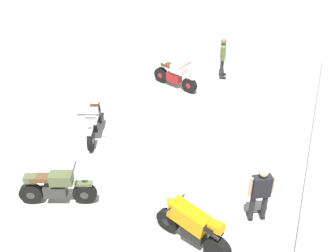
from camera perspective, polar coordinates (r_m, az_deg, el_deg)
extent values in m
plane|color=#ADAAA3|center=(13.25, -0.08, -0.13)|extent=(40.00, 40.00, 0.00)
cube|color=gray|center=(12.64, 19.86, -3.99)|extent=(14.00, 0.30, 0.15)
cylinder|color=black|center=(15.11, 3.04, 5.77)|extent=(0.34, 0.62, 0.60)
cylinder|color=black|center=(15.84, -0.95, 7.22)|extent=(0.34, 0.62, 0.60)
cylinder|color=maroon|center=(15.11, 3.04, 5.77)|extent=(0.24, 0.26, 0.21)
cylinder|color=maroon|center=(15.84, -0.95, 7.22)|extent=(0.24, 0.26, 0.21)
cube|color=maroon|center=(15.45, 0.86, 6.90)|extent=(0.44, 0.62, 0.32)
cube|color=white|center=(15.16, 1.47, 8.03)|extent=(0.48, 0.63, 0.30)
cube|color=white|center=(14.96, 3.07, 6.88)|extent=(0.29, 0.47, 0.08)
cube|color=#4C331E|center=(15.40, 0.13, 8.56)|extent=(0.43, 0.65, 0.12)
cube|color=white|center=(15.58, -0.75, 8.78)|extent=(0.31, 0.37, 0.18)
cylinder|color=maroon|center=(15.81, 0.08, 7.37)|extent=(0.27, 0.56, 0.16)
cylinder|color=maroon|center=(14.87, 2.51, 8.54)|extent=(0.68, 0.25, 0.04)
sphere|color=silver|center=(14.85, 3.18, 7.61)|extent=(0.16, 0.16, 0.16)
cylinder|color=black|center=(12.31, -10.82, -2.01)|extent=(0.64, 0.34, 0.64)
cylinder|color=black|center=(13.49, -9.88, 1.61)|extent=(0.64, 0.34, 0.64)
cylinder|color=black|center=(12.31, -10.82, -2.01)|extent=(0.26, 0.21, 0.22)
cylinder|color=black|center=(13.49, -9.88, 1.61)|extent=(0.26, 0.21, 0.22)
cube|color=black|center=(12.88, -10.34, 0.38)|extent=(0.62, 0.46, 0.32)
cube|color=silver|center=(12.50, -10.66, 1.40)|extent=(0.64, 0.50, 0.30)
cube|color=silver|center=(12.11, -11.00, -0.67)|extent=(0.47, 0.31, 0.08)
cube|color=#382314|center=(12.87, -10.37, 2.55)|extent=(0.65, 0.46, 0.12)
cube|color=silver|center=(13.13, -10.17, 3.16)|extent=(0.38, 0.32, 0.18)
cylinder|color=black|center=(13.21, -9.34, 1.16)|extent=(0.56, 0.30, 0.16)
cylinder|color=black|center=(12.10, -11.02, 1.55)|extent=(0.28, 0.67, 0.04)
sphere|color=silver|center=(12.02, -11.08, 0.18)|extent=(0.16, 0.16, 0.16)
cylinder|color=black|center=(9.74, 0.04, -13.13)|extent=(0.33, 0.62, 0.60)
cylinder|color=black|center=(9.26, 6.94, -16.81)|extent=(0.39, 0.64, 0.60)
cylinder|color=black|center=(9.74, 0.04, -13.13)|extent=(0.23, 0.25, 0.21)
cylinder|color=black|center=(9.26, 6.94, -16.81)|extent=(0.23, 0.25, 0.21)
cube|color=black|center=(9.38, 3.65, -14.68)|extent=(0.43, 0.62, 0.32)
cube|color=orange|center=(9.14, 2.95, -12.61)|extent=(0.64, 1.05, 0.57)
cone|color=orange|center=(9.25, 0.31, -10.54)|extent=(0.43, 0.44, 0.39)
cube|color=black|center=(8.95, 5.11, -13.41)|extent=(0.43, 0.65, 0.12)
cube|color=orange|center=(8.79, 6.81, -13.91)|extent=(0.31, 0.40, 0.23)
cylinder|color=black|center=(8.98, 6.74, -14.23)|extent=(0.20, 0.40, 0.17)
cylinder|color=black|center=(8.89, 6.17, -14.85)|extent=(0.20, 0.40, 0.17)
cylinder|color=black|center=(9.17, 1.02, -10.83)|extent=(0.68, 0.24, 0.04)
sphere|color=silver|center=(9.32, -0.08, -10.55)|extent=(0.16, 0.16, 0.16)
cylinder|color=black|center=(10.59, -11.63, -9.26)|extent=(0.36, 0.62, 0.60)
cylinder|color=black|center=(10.93, -18.67, -8.99)|extent=(0.36, 0.62, 0.60)
cylinder|color=#333333|center=(10.59, -11.63, -9.26)|extent=(0.24, 0.26, 0.21)
cylinder|color=#333333|center=(10.93, -18.67, -8.99)|extent=(0.24, 0.26, 0.21)
cube|color=#333333|center=(10.69, -15.55, -8.74)|extent=(0.46, 0.62, 0.32)
cube|color=#515B38|center=(10.38, -14.81, -7.15)|extent=(0.50, 0.64, 0.30)
cube|color=#515B38|center=(10.37, -11.84, -7.93)|extent=(0.31, 0.47, 0.08)
cube|color=brown|center=(10.49, -17.22, -6.99)|extent=(0.46, 0.65, 0.12)
cube|color=#515B38|center=(10.59, -18.77, -7.02)|extent=(0.32, 0.38, 0.18)
cylinder|color=#333333|center=(10.95, -17.35, -8.25)|extent=(0.30, 0.56, 0.16)
cylinder|color=#333333|center=(10.14, -13.20, -6.13)|extent=(0.67, 0.28, 0.04)
sphere|color=silver|center=(10.22, -11.84, -7.02)|extent=(0.16, 0.16, 0.16)
cylinder|color=#262628|center=(10.19, 13.37, -10.94)|extent=(0.18, 0.18, 0.78)
cube|color=black|center=(10.47, 13.01, -12.08)|extent=(0.28, 0.21, 0.08)
cylinder|color=#262628|center=(10.09, 11.69, -11.19)|extent=(0.18, 0.18, 0.78)
cube|color=black|center=(10.38, 11.36, -12.33)|extent=(0.28, 0.21, 0.08)
cube|color=black|center=(9.69, 13.02, -8.26)|extent=(0.41, 0.49, 0.55)
cylinder|color=#D8AD8C|center=(9.77, 14.51, -7.98)|extent=(0.12, 0.12, 0.52)
cylinder|color=#D8AD8C|center=(9.59, 11.53, -8.38)|extent=(0.12, 0.12, 0.52)
sphere|color=#D8AD8C|center=(9.42, 13.34, -6.39)|extent=(0.21, 0.21, 0.21)
cylinder|color=#262628|center=(16.16, 7.57, 7.88)|extent=(0.16, 0.16, 0.79)
cube|color=black|center=(16.32, 7.69, 6.74)|extent=(0.16, 0.28, 0.08)
cylinder|color=#262628|center=(16.45, 7.58, 8.36)|extent=(0.16, 0.16, 0.79)
cube|color=black|center=(16.60, 7.70, 7.23)|extent=(0.16, 0.28, 0.08)
cube|color=#4C7F4C|center=(16.02, 7.76, 10.30)|extent=(0.49, 0.32, 0.56)
cylinder|color=brown|center=(15.77, 7.75, 9.97)|extent=(0.11, 0.11, 0.53)
cylinder|color=brown|center=(16.26, 7.77, 10.73)|extent=(0.11, 0.11, 0.53)
sphere|color=brown|center=(15.86, 7.87, 11.69)|extent=(0.22, 0.22, 0.22)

